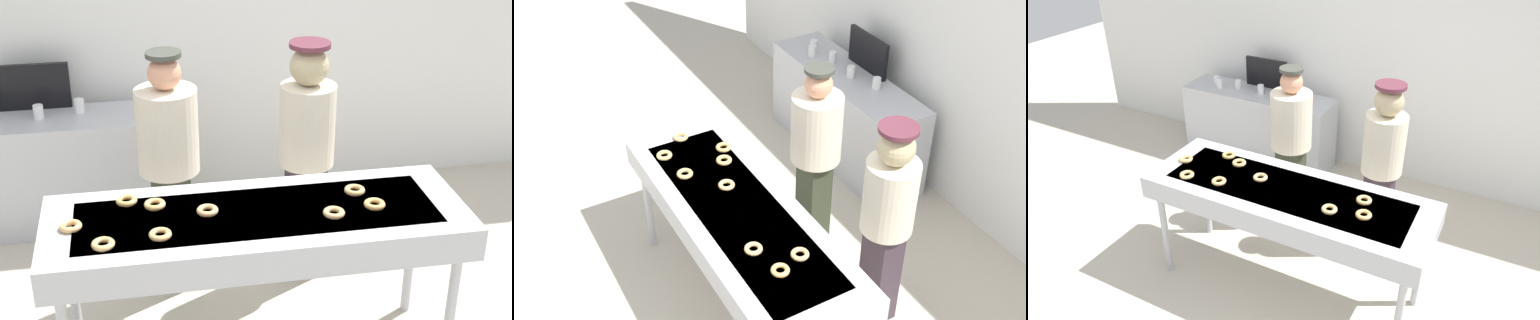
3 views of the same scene
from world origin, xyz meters
TOP-DOWN VIEW (x-y plane):
  - ground_plane at (0.00, 0.00)m, footprint 16.00×16.00m
  - back_wall at (0.00, 2.21)m, footprint 8.00×0.12m
  - fryer_conveyor at (0.00, 0.00)m, footprint 2.19×0.75m
  - glazed_donut_0 at (0.38, -0.10)m, footprint 0.14×0.14m
  - glazed_donut_1 at (-0.78, -0.19)m, footprint 0.16×0.16m
  - glazed_donut_2 at (-0.50, -0.15)m, footprint 0.15×0.15m
  - glazed_donut_3 at (-0.25, 0.04)m, footprint 0.16×0.16m
  - glazed_donut_4 at (-0.66, 0.22)m, footprint 0.16×0.16m
  - glazed_donut_5 at (-0.51, 0.15)m, footprint 0.12×0.12m
  - glazed_donut_6 at (0.56, 0.12)m, footprint 0.12×0.12m
  - glazed_donut_7 at (-0.94, -0.00)m, footprint 0.13×0.13m
  - glazed_donut_8 at (0.62, -0.05)m, footprint 0.14×0.14m
  - worker_baker at (-0.40, 0.84)m, footprint 0.38×0.38m
  - worker_assistant at (0.47, 0.84)m, footprint 0.35×0.35m
  - prep_counter at (-1.29, 1.76)m, footprint 1.79×0.51m
  - paper_cup_0 at (-1.56, 1.78)m, footprint 0.07×0.07m
  - paper_cup_1 at (-0.97, 1.83)m, footprint 0.07×0.07m
  - paper_cup_2 at (-1.85, 1.76)m, footprint 0.07×0.07m
  - paper_cup_3 at (-1.25, 1.76)m, footprint 0.07×0.07m
  - paper_cup_4 at (-1.75, 1.68)m, footprint 0.07×0.07m
  - menu_display at (-1.29, 1.97)m, footprint 0.52×0.04m

SIDE VIEW (x-z plane):
  - ground_plane at x=0.00m, z-range 0.00..0.00m
  - prep_counter at x=-1.29m, z-range 0.00..0.86m
  - fryer_conveyor at x=0.00m, z-range 0.39..1.35m
  - paper_cup_0 at x=-1.56m, z-range 0.86..0.96m
  - paper_cup_1 at x=-0.97m, z-range 0.86..0.96m
  - paper_cup_2 at x=-1.85m, z-range 0.86..0.96m
  - paper_cup_3 at x=-1.25m, z-range 0.86..0.96m
  - paper_cup_4 at x=-1.75m, z-range 0.86..0.96m
  - worker_assistant at x=0.47m, z-range 0.12..1.72m
  - worker_baker at x=-0.40m, z-range 0.13..1.71m
  - glazed_donut_0 at x=0.38m, z-range 0.96..0.99m
  - glazed_donut_1 at x=-0.78m, z-range 0.96..0.99m
  - glazed_donut_2 at x=-0.50m, z-range 0.96..0.99m
  - glazed_donut_3 at x=-0.25m, z-range 0.96..0.99m
  - glazed_donut_4 at x=-0.66m, z-range 0.96..0.99m
  - glazed_donut_5 at x=-0.51m, z-range 0.96..0.99m
  - glazed_donut_6 at x=0.56m, z-range 0.96..0.99m
  - glazed_donut_7 at x=-0.94m, z-range 0.96..0.99m
  - glazed_donut_8 at x=0.62m, z-range 0.96..0.99m
  - menu_display at x=-1.29m, z-range 0.86..1.20m
  - back_wall at x=0.00m, z-range 0.00..2.93m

